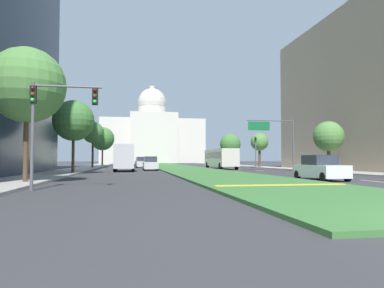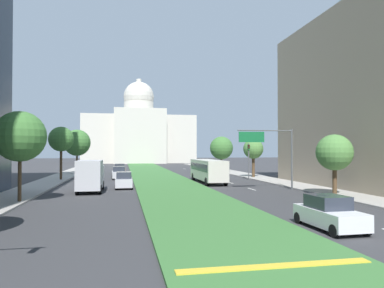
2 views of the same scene
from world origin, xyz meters
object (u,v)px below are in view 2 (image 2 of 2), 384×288
Objects in this scene: street_tree_right_mid at (334,153)px; street_tree_left_far at (61,139)px; sedan_midblock at (124,181)px; traffic_light_far_right at (249,157)px; overhead_guide_sign at (271,146)px; street_tree_right_distant at (221,148)px; sedan_lead_stopped at (329,213)px; city_bus at (208,169)px; sedan_far_horizon at (120,169)px; capitol_building at (139,135)px; street_tree_left_mid at (20,137)px; street_tree_left_distant at (77,143)px; street_tree_right_far at (253,149)px; box_truck_delivery at (90,175)px; sedan_distant at (119,173)px.

street_tree_right_mid is 0.75× the size of street_tree_left_far.
sedan_midblock is (-18.96, 10.67, -3.13)m from street_tree_right_mid.
traffic_light_far_right is 13.17m from overhead_guide_sign.
sedan_lead_stopped is at bearing -99.04° from street_tree_right_distant.
traffic_light_far_right is 7.72m from city_bus.
street_tree_left_far is at bearing 118.88° from sedan_lead_stopped.
sedan_far_horizon is 0.41× the size of city_bus.
capitol_building is 6.56× the size of street_tree_right_mid.
street_tree_left_mid reaches higher than sedan_lead_stopped.
sedan_far_horizon is (-19.68, 36.03, -3.14)m from street_tree_right_mid.
street_tree_left_distant reaches higher than city_bus.
sedan_far_horizon is (7.90, 13.26, -4.90)m from street_tree_left_far.
box_truck_delivery is (-22.72, -14.47, -2.71)m from street_tree_right_far.
sedan_distant is at bearing 72.10° from street_tree_left_mid.
traffic_light_far_right is 23.75m from box_truck_delivery.
street_tree_left_far reaches higher than street_tree_right_mid.
overhead_guide_sign is at bearing 120.94° from street_tree_right_mid.
sedan_midblock is 0.69× the size of box_truck_delivery.
sedan_lead_stopped is 27.90m from city_bus.
sedan_midblock is 0.40× the size of city_bus.
street_tree_right_distant is 23.85m from sedan_distant.
city_bus reaches higher than sedan_lead_stopped.
overhead_guide_sign is 24.10m from street_tree_left_mid.
street_tree_left_far is 21.03m from city_bus.
box_truck_delivery is at bearing -95.19° from sedan_far_horizon.
overhead_guide_sign is at bearing -5.00° from box_truck_delivery.
street_tree_right_distant is 37.05m from box_truck_delivery.
street_tree_right_mid is 0.89× the size of box_truck_delivery.
street_tree_right_mid is 21.98m from sedan_midblock.
sedan_midblock is at bearing -155.51° from city_bus.
street_tree_left_mid is 1.23× the size of street_tree_right_far.
box_truck_delivery is at bearing 175.00° from overhead_guide_sign.
street_tree_left_mid reaches higher than sedan_distant.
sedan_far_horizon is (-18.25, 17.15, -2.48)m from traffic_light_far_right.
street_tree_right_distant is at bearing 92.95° from street_tree_right_far.
street_tree_left_far is 15.63m from sedan_midblock.
street_tree_right_mid reaches higher than city_bus.
sedan_midblock is at bearing -149.61° from street_tree_right_far.
street_tree_right_distant is 1.57× the size of sedan_lead_stopped.
city_bus reaches higher than sedan_far_horizon.
street_tree_left_far is (-13.81, -73.54, -3.83)m from capitol_building.
box_truck_delivery is at bearing -80.49° from street_tree_left_distant.
capitol_building is 96.50m from street_tree_left_mid.
street_tree_right_distant is 50.40m from sedan_lead_stopped.
street_tree_left_distant is 1.77× the size of sedan_far_horizon.
overhead_guide_sign reaches higher than street_tree_right_mid.
traffic_light_far_right is 31.59m from street_tree_left_distant.
capitol_building is 60.91m from street_tree_left_distant.
street_tree_left_far is at bearing -151.91° from street_tree_right_distant.
overhead_guide_sign is 31.52m from street_tree_right_distant.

